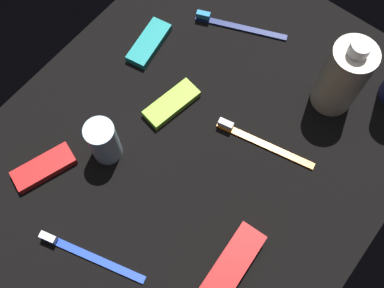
{
  "coord_description": "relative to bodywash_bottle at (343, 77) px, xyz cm",
  "views": [
    {
      "loc": [
        -22.28,
        -17.75,
        72.33
      ],
      "look_at": [
        0.0,
        0.0,
        3.0
      ],
      "focal_mm": 42.4,
      "sensor_mm": 36.0,
      "label": 1
    }
  ],
  "objects": [
    {
      "name": "bodywash_bottle",
      "position": [
        0.0,
        0.0,
        0.0
      ],
      "size": [
        7.3,
        7.3,
        16.64
      ],
      "color": "silver",
      "rests_on": "ground_plane"
    },
    {
      "name": "ground_plane",
      "position": [
        -23.45,
        13.17,
        -8.06
      ],
      "size": [
        84.0,
        64.0,
        1.2
      ],
      "primitive_type": "cube",
      "color": "black"
    },
    {
      "name": "snack_bar_teal",
      "position": [
        -11.68,
        32.89,
        -6.71
      ],
      "size": [
        10.94,
        5.74,
        1.5
      ],
      "primitive_type": "cube",
      "rotation": [
        0.0,
        0.0,
        0.17
      ],
      "color": "teal",
      "rests_on": "ground_plane"
    },
    {
      "name": "toothpaste_box_red",
      "position": [
        -37.25,
        -3.81,
        -5.86
      ],
      "size": [
        17.85,
        5.53,
        3.2
      ],
      "primitive_type": "cube",
      "rotation": [
        0.0,
        0.0,
        0.06
      ],
      "color": "red",
      "rests_on": "ground_plane"
    },
    {
      "name": "toothbrush_blue",
      "position": [
        -47.53,
        15.18,
        -6.85
      ],
      "size": [
        6.06,
        17.65,
        2.1
      ],
      "color": "blue",
      "rests_on": "ground_plane"
    },
    {
      "name": "deodorant_stick",
      "position": [
        -32.54,
        24.31,
        -2.93
      ],
      "size": [
        4.94,
        4.94,
        9.04
      ],
      "primitive_type": "cylinder",
      "color": "silver",
      "rests_on": "ground_plane"
    },
    {
      "name": "toothbrush_navy",
      "position": [
        1.79,
        22.64,
        -6.85
      ],
      "size": [
        8.11,
        17.05,
        2.1
      ],
      "color": "navy",
      "rests_on": "ground_plane"
    },
    {
      "name": "snack_bar_lime",
      "position": [
        -18.93,
        21.4,
        -6.71
      ],
      "size": [
        10.93,
        5.7,
        1.5
      ],
      "primitive_type": "cube",
      "rotation": [
        0.0,
        0.0,
        -0.17
      ],
      "color": "#8CD133",
      "rests_on": "ground_plane"
    },
    {
      "name": "snack_bar_red",
      "position": [
        -41.52,
        30.49,
        -6.71
      ],
      "size": [
        11.14,
        7.16,
        1.5
      ],
      "primitive_type": "cube",
      "rotation": [
        0.0,
        0.0,
        -0.33
      ],
      "color": "red",
      "rests_on": "ground_plane"
    },
    {
      "name": "toothbrush_orange",
      "position": [
        -15.11,
        5.09,
        -6.85
      ],
      "size": [
        4.86,
        17.86,
        2.1
      ],
      "color": "orange",
      "rests_on": "ground_plane"
    }
  ]
}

